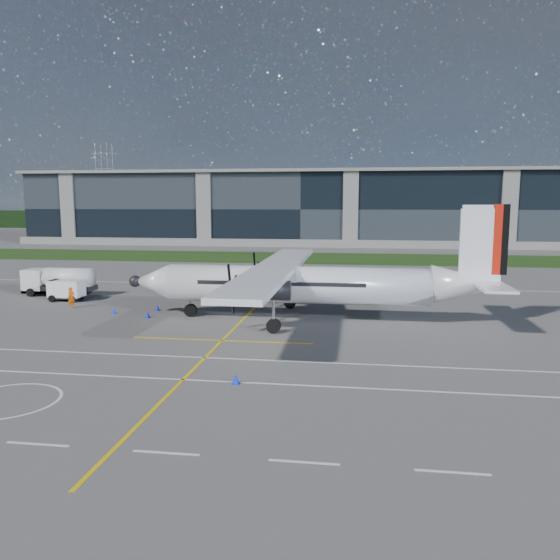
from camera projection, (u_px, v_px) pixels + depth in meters
name	position (u px, v px, depth m)	size (l,w,h in m)	color
ground	(279.00, 263.00, 81.11)	(400.00, 400.00, 0.00)	#565452
grass_strip	(286.00, 257.00, 88.95)	(400.00, 18.00, 0.04)	#1A3B10
terminal_building	(305.00, 209.00, 119.24)	(120.00, 20.00, 15.00)	black
tree_line	(323.00, 220.00, 178.66)	(400.00, 6.00, 6.00)	black
pylon_west	(105.00, 185.00, 198.09)	(9.00, 4.60, 30.00)	gray
yellow_taxiway_centerline	(264.00, 298.00, 51.29)	(0.20, 70.00, 0.01)	yellow
white_lane_line	(127.00, 377.00, 28.20)	(90.00, 0.15, 0.01)	white
turboprop_aircraft	(310.00, 263.00, 41.18)	(28.39, 29.44, 8.83)	white
fuel_tanker_truck	(54.00, 281.00, 52.80)	(7.20, 2.34, 2.70)	silver
baggage_tug	(66.00, 290.00, 49.95)	(3.16, 1.90, 1.90)	white
ground_crew_person	(71.00, 296.00, 46.45)	(0.83, 0.59, 2.05)	#F25907
safety_cone_nose_port	(148.00, 315.00, 42.64)	(0.36, 0.36, 0.50)	#0E24F1
safety_cone_nose_stbd	(158.00, 308.00, 45.38)	(0.36, 0.36, 0.50)	#0E24F1
safety_cone_stbdwing	(303.00, 288.00, 55.79)	(0.36, 0.36, 0.50)	#0E24F1
safety_cone_fwd	(114.00, 311.00, 44.16)	(0.36, 0.36, 0.50)	#0E24F1
safety_cone_portwing	(236.00, 379.00, 27.13)	(0.36, 0.36, 0.50)	#0E24F1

